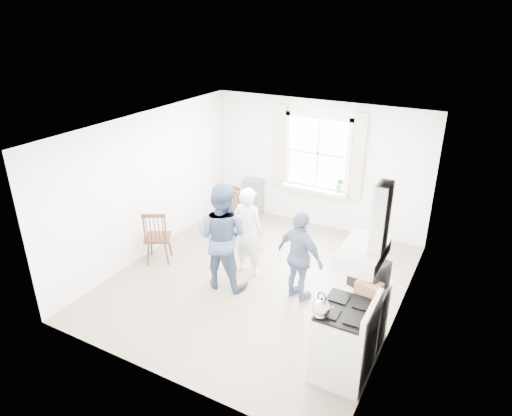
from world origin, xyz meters
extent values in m
cube|color=gray|center=(0.00, 0.00, -0.01)|extent=(4.62, 5.12, 0.02)
cube|color=white|center=(0.00, 2.52, 1.30)|extent=(4.62, 0.04, 2.64)
cube|color=white|center=(0.00, -2.52, 1.30)|extent=(4.62, 0.04, 2.64)
cube|color=white|center=(-2.27, 0.00, 1.30)|extent=(0.04, 5.12, 2.64)
cube|color=white|center=(2.27, 0.00, 1.30)|extent=(0.04, 5.12, 2.64)
cube|color=white|center=(0.00, 0.00, 2.61)|extent=(4.62, 5.12, 0.02)
cube|color=white|center=(0.00, 2.48, 1.55)|extent=(1.20, 0.02, 1.40)
cube|color=white|center=(0.00, 2.46, 2.29)|extent=(1.38, 0.09, 0.09)
cube|color=white|center=(0.00, 2.46, 0.81)|extent=(1.38, 0.09, 0.09)
cube|color=white|center=(-0.65, 2.46, 1.55)|extent=(0.09, 0.09, 1.58)
cube|color=white|center=(0.65, 2.46, 1.55)|extent=(0.09, 0.09, 1.58)
cube|color=white|center=(0.00, 2.38, 0.82)|extent=(1.38, 0.24, 0.06)
cube|color=beige|center=(-0.82, 2.44, 1.60)|extent=(0.24, 0.05, 1.70)
cube|color=beige|center=(0.82, 2.44, 1.60)|extent=(0.24, 0.05, 1.70)
cube|color=white|center=(2.02, -1.35, 1.74)|extent=(0.45, 0.76, 0.18)
cube|color=white|center=(2.17, -1.35, 2.21)|extent=(0.14, 0.30, 0.76)
cube|color=gray|center=(-1.40, 2.33, 0.40)|extent=(0.40, 0.30, 0.80)
cube|color=white|center=(1.91, -1.35, 0.46)|extent=(0.65, 0.76, 0.92)
cube|color=black|center=(1.91, -1.35, 0.94)|extent=(0.61, 0.72, 0.03)
cube|color=white|center=(2.20, -1.35, 1.02)|extent=(0.06, 0.76, 0.20)
cylinder|color=silver|center=(1.56, -1.35, 0.70)|extent=(0.02, 0.61, 0.02)
sphere|color=silver|center=(1.67, -1.60, 1.06)|extent=(0.22, 0.22, 0.22)
cylinder|color=silver|center=(1.67, -1.60, 0.99)|extent=(0.20, 0.20, 0.04)
torus|color=black|center=(1.67, -1.60, 1.19)|extent=(0.13, 0.08, 0.14)
cube|color=white|center=(1.98, -0.65, 0.45)|extent=(0.50, 0.55, 0.90)
cube|color=black|center=(1.96, -0.66, 1.00)|extent=(0.51, 0.48, 0.20)
cube|color=black|center=(1.96, -0.66, 1.18)|extent=(0.51, 0.48, 0.17)
cube|color=#AD7954|center=(2.03, -0.88, 1.00)|extent=(0.34, 0.28, 0.19)
cube|color=#3E2314|center=(-1.28, 1.42, 0.49)|extent=(0.47, 0.45, 0.05)
cube|color=#3E2314|center=(-1.28, 1.22, 0.78)|extent=(0.43, 0.08, 0.58)
cylinder|color=#3E2314|center=(-1.28, 1.42, 0.23)|extent=(0.04, 0.04, 0.46)
cube|color=#3E2314|center=(-0.97, 1.18, 0.50)|extent=(0.63, 0.63, 0.06)
cube|color=#3E2314|center=(-1.09, 1.01, 0.80)|extent=(0.41, 0.30, 0.60)
cylinder|color=#3E2314|center=(-0.97, 1.18, 0.24)|extent=(0.04, 0.04, 0.48)
cube|color=#3E2314|center=(-1.90, -0.27, 0.46)|extent=(0.57, 0.56, 0.05)
cube|color=#3E2314|center=(-1.81, -0.43, 0.73)|extent=(0.38, 0.25, 0.55)
cylinder|color=#3E2314|center=(-1.90, -0.27, 0.22)|extent=(0.04, 0.04, 0.44)
imported|color=white|center=(-0.28, 0.15, 0.79)|extent=(0.59, 0.59, 1.57)
imported|color=#3F5576|center=(-0.46, -0.38, 0.89)|extent=(0.95, 0.95, 1.77)
imported|color=navy|center=(0.79, -0.14, 0.74)|extent=(1.10, 1.10, 1.48)
imported|color=#316F31|center=(0.53, 2.36, 1.00)|extent=(0.21, 0.21, 0.30)
camera|label=1|loc=(3.08, -5.75, 4.23)|focal=32.00mm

